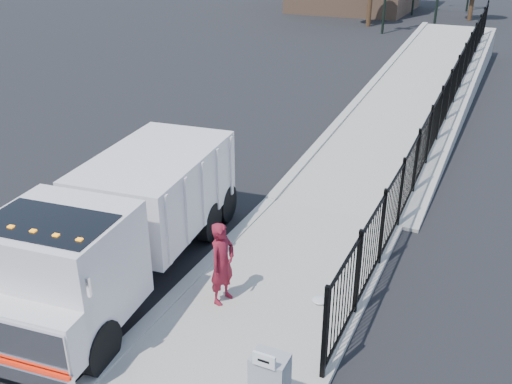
% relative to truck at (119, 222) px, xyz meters
% --- Properties ---
extents(ground, '(120.00, 120.00, 0.00)m').
position_rel_truck_xyz_m(ground, '(1.38, 0.87, -1.45)').
color(ground, black).
rests_on(ground, ground).
extents(sidewalk, '(3.55, 12.00, 0.12)m').
position_rel_truck_xyz_m(sidewalk, '(3.31, -1.13, -1.39)').
color(sidewalk, '#9E998E').
rests_on(sidewalk, ground).
extents(curb, '(0.30, 12.00, 0.16)m').
position_rel_truck_xyz_m(curb, '(1.38, -1.13, -1.37)').
color(curb, '#ADAAA3').
rests_on(curb, ground).
extents(ramp, '(3.95, 24.06, 3.19)m').
position_rel_truck_xyz_m(ramp, '(3.51, 16.87, -1.45)').
color(ramp, '#9E998E').
rests_on(ramp, ground).
extents(iron_fence, '(0.10, 28.00, 1.80)m').
position_rel_truck_xyz_m(iron_fence, '(4.93, 12.87, -0.55)').
color(iron_fence, black).
rests_on(iron_fence, ground).
extents(truck, '(3.16, 7.71, 2.57)m').
position_rel_truck_xyz_m(truck, '(0.00, 0.00, 0.00)').
color(truck, black).
rests_on(truck, ground).
extents(worker, '(0.54, 0.71, 1.77)m').
position_rel_truck_xyz_m(worker, '(2.38, 0.11, -0.44)').
color(worker, maroon).
rests_on(worker, sidewalk).
extents(arrow_sign, '(0.35, 0.04, 0.22)m').
position_rel_truck_xyz_m(arrow_sign, '(4.48, -2.59, 0.03)').
color(arrow_sign, white).
rests_on(arrow_sign, utility_cabinet).
extents(debris, '(0.31, 0.31, 0.08)m').
position_rel_truck_xyz_m(debris, '(4.20, 0.87, -1.29)').
color(debris, silver).
rests_on(debris, sidewalk).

